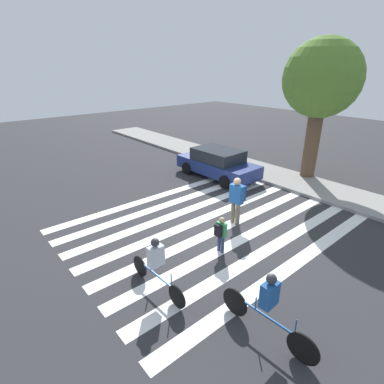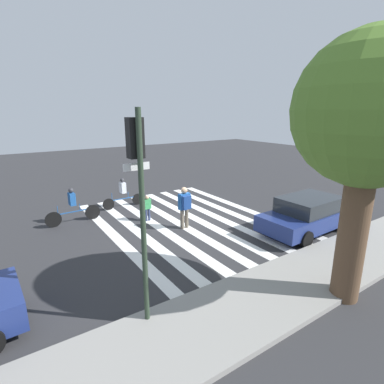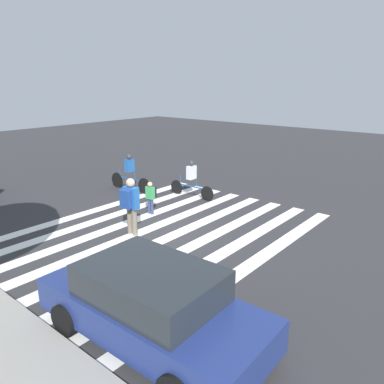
% 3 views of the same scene
% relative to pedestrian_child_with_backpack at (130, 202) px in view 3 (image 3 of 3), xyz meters
% --- Properties ---
extents(ground_plane, '(60.00, 60.00, 0.00)m').
position_rel_pedestrian_child_with_backpack_xyz_m(ground_plane, '(-0.58, -0.76, -1.07)').
color(ground_plane, '#2D2D30').
extents(crosswalk_stripes, '(7.25, 10.00, 0.01)m').
position_rel_pedestrian_child_with_backpack_xyz_m(crosswalk_stripes, '(-0.58, -0.76, -1.06)').
color(crosswalk_stripes, white).
rests_on(crosswalk_stripes, ground_plane).
extents(pedestrian_child_with_backpack, '(0.52, 0.44, 1.82)m').
position_rel_pedestrian_child_with_backpack_xyz_m(pedestrian_child_with_backpack, '(0.00, 0.00, 0.00)').
color(pedestrian_child_with_backpack, '#6B6051').
rests_on(pedestrian_child_with_backpack, ground_plane).
extents(pedestrian_adult_tall_backpack, '(0.34, 0.29, 1.21)m').
position_rel_pedestrian_child_with_backpack_xyz_m(pedestrian_adult_tall_backpack, '(0.93, -1.77, -0.36)').
color(pedestrian_adult_tall_backpack, navy).
rests_on(pedestrian_adult_tall_backpack, ground_plane).
extents(cyclist_near_curb, '(2.41, 0.41, 1.64)m').
position_rel_pedestrian_child_with_backpack_xyz_m(cyclist_near_curb, '(3.83, -3.31, -0.20)').
color(cyclist_near_curb, black).
rests_on(cyclist_near_curb, ground_plane).
extents(cyclist_mid_street, '(2.22, 0.41, 1.57)m').
position_rel_pedestrian_child_with_backpack_xyz_m(cyclist_mid_street, '(1.11, -4.28, -0.21)').
color(cyclist_mid_street, black).
rests_on(cyclist_mid_street, ground_plane).
extents(car_parked_silver_sedan, '(4.55, 2.12, 1.49)m').
position_rel_pedestrian_child_with_backpack_xyz_m(car_parked_silver_sedan, '(-4.12, 3.12, -0.31)').
color(car_parked_silver_sedan, navy).
rests_on(car_parked_silver_sedan, ground_plane).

